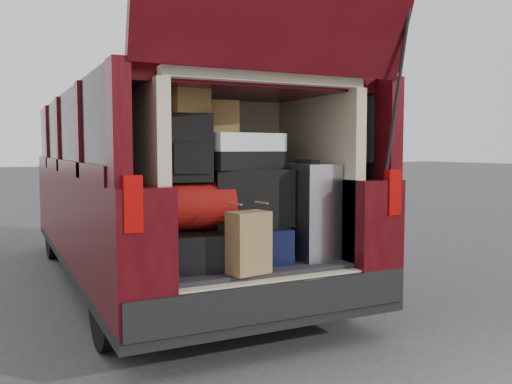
% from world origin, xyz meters
% --- Properties ---
extents(ground, '(80.00, 80.00, 0.00)m').
position_xyz_m(ground, '(0.00, 0.00, 0.00)').
color(ground, '#353537').
rests_on(ground, ground).
extents(minivan, '(1.90, 5.35, 2.77)m').
position_xyz_m(minivan, '(0.00, 1.86, 0.91)').
color(minivan, black).
rests_on(minivan, ground).
extents(load_floor, '(1.24, 1.05, 0.55)m').
position_xyz_m(load_floor, '(0.00, 0.28, 0.28)').
color(load_floor, black).
rests_on(load_floor, ground).
extents(black_hardshell, '(0.48, 0.62, 0.23)m').
position_xyz_m(black_hardshell, '(-0.40, 0.16, 0.67)').
color(black_hardshell, black).
rests_on(black_hardshell, load_floor).
extents(navy_hardshell, '(0.51, 0.58, 0.23)m').
position_xyz_m(navy_hardshell, '(0.07, 0.17, 0.66)').
color(navy_hardshell, black).
rests_on(navy_hardshell, load_floor).
extents(silver_roller, '(0.31, 0.46, 0.65)m').
position_xyz_m(silver_roller, '(0.45, 0.08, 0.88)').
color(silver_roller, silver).
rests_on(silver_roller, load_floor).
extents(kraft_bag, '(0.27, 0.20, 0.38)m').
position_xyz_m(kraft_bag, '(-0.13, -0.19, 0.74)').
color(kraft_bag, olive).
rests_on(kraft_bag, load_floor).
extents(red_duffel, '(0.51, 0.36, 0.31)m').
position_xyz_m(red_duffel, '(-0.34, 0.17, 0.94)').
color(red_duffel, maroon).
rests_on(red_duffel, black_hardshell).
extents(black_soft_case, '(0.57, 0.38, 0.39)m').
position_xyz_m(black_soft_case, '(0.06, 0.18, 0.97)').
color(black_soft_case, black).
rests_on(black_soft_case, navy_hardshell).
extents(backpack, '(0.33, 0.23, 0.43)m').
position_xyz_m(backpack, '(-0.39, 0.16, 1.31)').
color(backpack, black).
rests_on(backpack, red_duffel).
extents(twotone_duffel, '(0.58, 0.37, 0.24)m').
position_xyz_m(twotone_duffel, '(0.02, 0.20, 1.29)').
color(twotone_duffel, white).
rests_on(twotone_duffel, black_soft_case).
extents(grocery_sack_lower, '(0.27, 0.23, 0.22)m').
position_xyz_m(grocery_sack_lower, '(-0.38, 0.17, 1.64)').
color(grocery_sack_lower, brown).
rests_on(grocery_sack_lower, backpack).
extents(grocery_sack_upper, '(0.24, 0.21, 0.21)m').
position_xyz_m(grocery_sack_upper, '(-0.12, 0.25, 1.52)').
color(grocery_sack_upper, brown).
rests_on(grocery_sack_upper, twotone_duffel).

